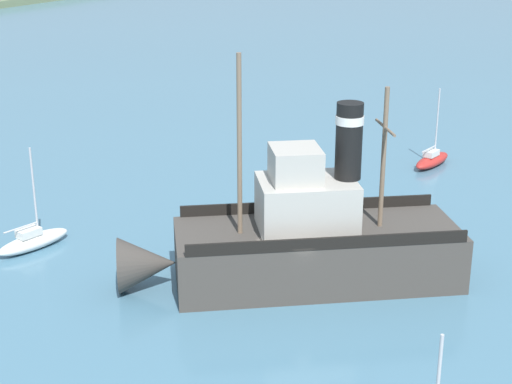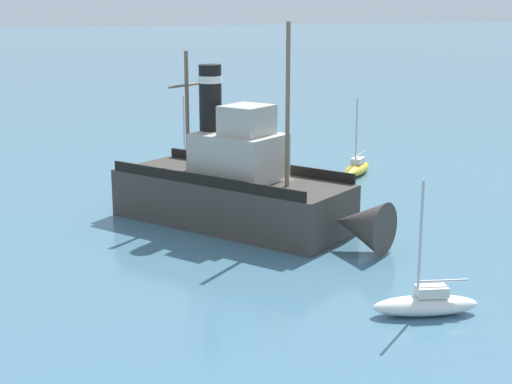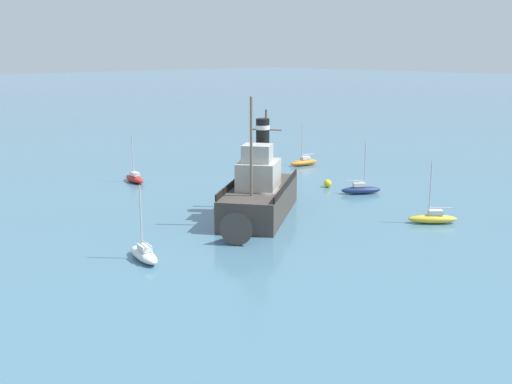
% 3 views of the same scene
% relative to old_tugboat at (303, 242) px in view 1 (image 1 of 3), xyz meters
% --- Properties ---
extents(ground_plane, '(600.00, 600.00, 0.00)m').
position_rel_old_tugboat_xyz_m(ground_plane, '(-1.09, -0.04, -1.83)').
color(ground_plane, '#477289').
extents(old_tugboat, '(10.95, 13.77, 9.90)m').
position_rel_old_tugboat_xyz_m(old_tugboat, '(0.00, 0.00, 0.00)').
color(old_tugboat, '#423D38').
rests_on(old_tugboat, ground).
extents(sailboat_red, '(3.94, 1.83, 4.90)m').
position_rel_old_tugboat_xyz_m(sailboat_red, '(18.79, -0.63, -1.40)').
color(sailboat_red, '#B22823').
rests_on(sailboat_red, ground).
extents(sailboat_white, '(3.95, 1.95, 4.90)m').
position_rel_old_tugboat_xyz_m(sailboat_white, '(-2.56, 12.75, -1.40)').
color(sailboat_white, white).
rests_on(sailboat_white, ground).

